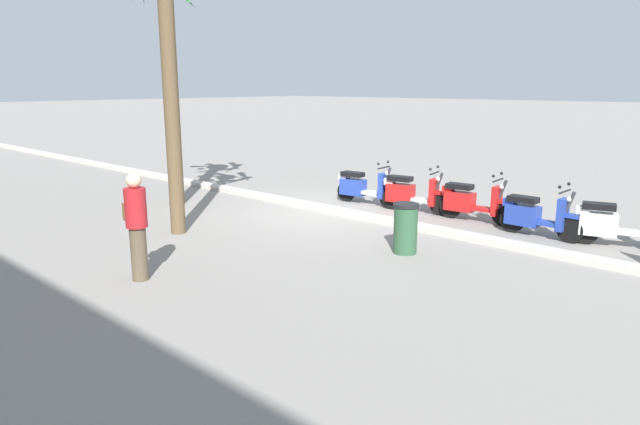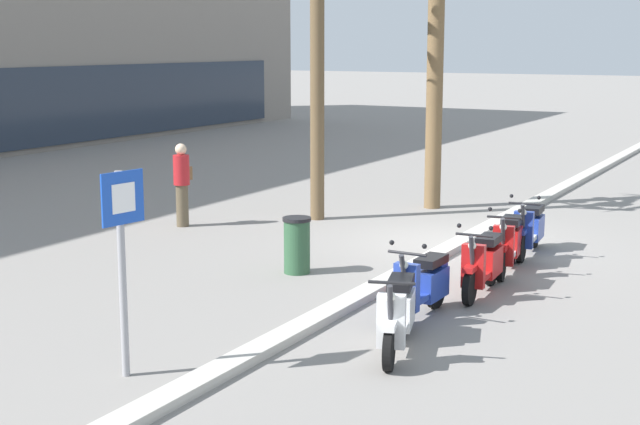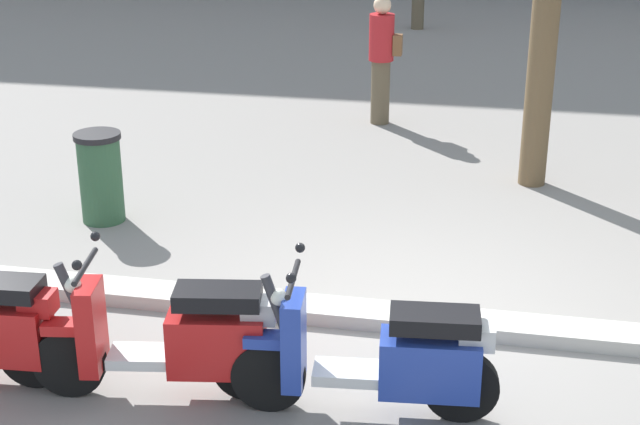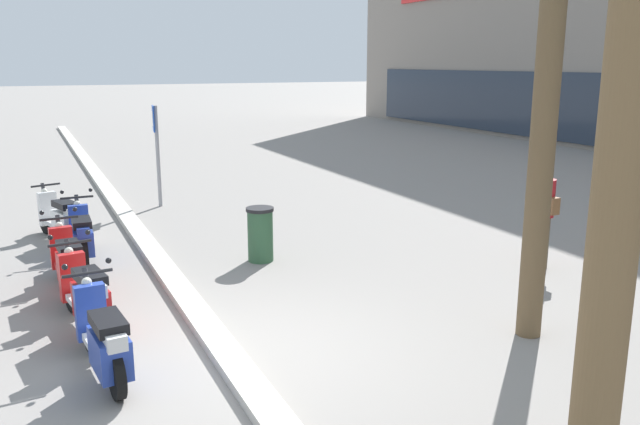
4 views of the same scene
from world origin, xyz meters
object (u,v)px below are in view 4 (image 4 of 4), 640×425
(scooter_blue_mid_front, at_px, (82,236))
(litter_bin, at_px, (260,234))
(scooter_blue_mid_centre, at_px, (104,340))
(pedestrian_by_palm_tree, at_px, (543,214))
(scooter_red_tail_end, at_px, (68,263))
(scooter_red_far_back, at_px, (85,296))
(scooter_white_lead_nearest, at_px, (60,219))
(crossing_sign, at_px, (156,144))

(scooter_blue_mid_front, relative_size, litter_bin, 1.83)
(scooter_blue_mid_centre, height_order, pedestrian_by_palm_tree, pedestrian_by_palm_tree)
(scooter_red_tail_end, bearing_deg, litter_bin, 95.69)
(scooter_blue_mid_front, relative_size, scooter_red_far_back, 0.97)
(scooter_white_lead_nearest, xyz_separation_m, pedestrian_by_palm_tree, (5.11, 7.21, 0.48))
(scooter_red_far_back, xyz_separation_m, pedestrian_by_palm_tree, (0.44, 7.19, 0.47))
(scooter_blue_mid_front, relative_size, pedestrian_by_palm_tree, 0.99)
(scooter_red_tail_end, relative_size, pedestrian_by_palm_tree, 1.03)
(crossing_sign, height_order, pedestrian_by_palm_tree, crossing_sign)
(scooter_blue_mid_front, height_order, scooter_red_tail_end, same)
(scooter_white_lead_nearest, relative_size, scooter_blue_mid_centre, 0.97)
(crossing_sign, bearing_deg, litter_bin, 8.00)
(scooter_white_lead_nearest, xyz_separation_m, litter_bin, (2.78, 3.07, 0.03))
(crossing_sign, distance_m, pedestrian_by_palm_tree, 8.97)
(scooter_red_far_back, height_order, litter_bin, scooter_red_far_back)
(scooter_white_lead_nearest, height_order, pedestrian_by_palm_tree, pedestrian_by_palm_tree)
(crossing_sign, relative_size, pedestrian_by_palm_tree, 1.37)
(pedestrian_by_palm_tree, bearing_deg, scooter_red_far_back, -93.49)
(scooter_blue_mid_centre, bearing_deg, scooter_red_far_back, -178.02)
(scooter_red_tail_end, bearing_deg, scooter_red_far_back, 3.65)
(scooter_red_tail_end, bearing_deg, scooter_blue_mid_front, 168.38)
(scooter_red_tail_end, bearing_deg, pedestrian_by_palm_tree, 74.50)
(scooter_blue_mid_front, xyz_separation_m, scooter_red_tail_end, (1.63, -0.33, 0.01))
(crossing_sign, distance_m, litter_bin, 5.33)
(scooter_white_lead_nearest, bearing_deg, crossing_sign, 135.74)
(scooter_blue_mid_centre, height_order, litter_bin, scooter_blue_mid_centre)
(scooter_red_tail_end, xyz_separation_m, scooter_blue_mid_centre, (3.05, 0.15, -0.01))
(scooter_blue_mid_front, height_order, scooter_red_far_back, same)
(scooter_red_far_back, relative_size, crossing_sign, 0.75)
(scooter_red_far_back, bearing_deg, scooter_blue_mid_centre, 1.98)
(scooter_blue_mid_centre, bearing_deg, pedestrian_by_palm_tree, 98.22)
(pedestrian_by_palm_tree, bearing_deg, litter_bin, -119.42)
(scooter_red_tail_end, xyz_separation_m, scooter_red_far_back, (1.58, 0.10, 0.01))
(scooter_white_lead_nearest, xyz_separation_m, scooter_red_tail_end, (3.09, -0.07, 0.00))
(scooter_white_lead_nearest, xyz_separation_m, scooter_blue_mid_centre, (6.14, 0.08, -0.01))
(scooter_white_lead_nearest, distance_m, scooter_blue_mid_front, 1.48)
(litter_bin, bearing_deg, scooter_blue_mid_centre, -41.66)
(crossing_sign, bearing_deg, scooter_blue_mid_front, -28.32)
(scooter_red_tail_end, xyz_separation_m, pedestrian_by_palm_tree, (2.02, 7.29, 0.48))
(scooter_red_far_back, distance_m, litter_bin, 3.59)
(scooter_white_lead_nearest, relative_size, scooter_red_far_back, 1.00)
(crossing_sign, xyz_separation_m, litter_bin, (5.18, 0.73, -1.02))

